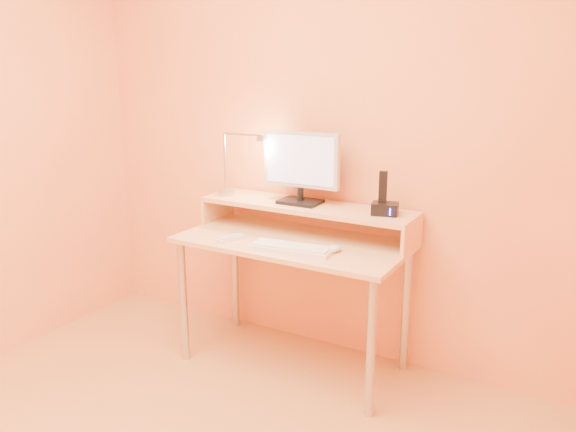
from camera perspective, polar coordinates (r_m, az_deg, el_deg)
The scene contains 25 objects.
wall_back at distance 3.18m, azimuth 3.35°, elevation 8.31°, with size 3.00×0.04×2.50m, color #F4A854.
desk_leg_fl at distance 3.24m, azimuth -10.33°, elevation -8.34°, with size 0.04×0.04×0.69m, color #B6B6BC.
desk_leg_fr at distance 2.73m, azimuth 8.23°, elevation -12.91°, with size 0.04×0.04×0.69m, color #B6B6BC.
desk_leg_bl at distance 3.61m, azimuth -5.26°, elevation -5.69°, with size 0.04×0.04×0.69m, color #B6B6BC.
desk_leg_br at distance 3.16m, azimuth 11.61°, elevation -9.08°, with size 0.04×0.04×0.69m, color #B6B6BC.
desk_lower at distance 3.02m, azimuth 0.49°, elevation -2.59°, with size 1.20×0.60×0.03m, color #EAAF75.
shelf_riser_left at distance 3.43m, azimuth -6.95°, elevation 0.83°, with size 0.02×0.30×0.14m, color #EAAF75.
shelf_riser_right at distance 2.90m, azimuth 12.21°, elevation -1.99°, with size 0.02×0.30×0.14m, color #EAAF75.
desk_shelf at distance 3.10m, azimuth 1.85°, elevation 0.96°, with size 1.20×0.30×0.03m, color #EAAF75.
monitor_foot at distance 3.11m, azimuth 1.22°, elevation 1.43°, with size 0.22×0.16×0.02m, color black.
monitor_neck at distance 3.10m, azimuth 1.22°, elevation 2.22°, with size 0.04×0.04×0.07m, color black.
monitor_panel at distance 3.08m, azimuth 1.33°, elevation 5.62°, with size 0.44×0.04×0.30m, color silver.
monitor_back at distance 3.10m, azimuth 1.54°, elevation 5.68°, with size 0.39×0.01×0.25m, color black.
monitor_screen at distance 3.06m, azimuth 1.17°, elevation 5.57°, with size 0.40×0.00×0.26m, color silver.
lamp_base at distance 3.33m, azimuth -6.17°, elevation 2.31°, with size 0.10×0.10×0.03m, color #B6B6BC.
lamp_post at distance 3.30m, azimuth -6.26°, elevation 5.32°, with size 0.01×0.01×0.33m, color #B6B6BC.
lamp_arm at distance 3.21m, azimuth -4.58°, elevation 8.06°, with size 0.01×0.01×0.24m, color #B6B6BC.
lamp_head at distance 3.14m, azimuth -2.74°, elevation 7.68°, with size 0.04×0.04×0.03m, color #B6B6BC.
lamp_bulb at distance 3.14m, azimuth -2.74°, elevation 7.39°, with size 0.03×0.03×0.00m, color #FFEAC6.
phone_dock at distance 2.92m, azimuth 9.59°, elevation 0.72°, with size 0.13×0.10×0.06m, color black.
phone_handset at distance 2.90m, azimuth 9.41°, elevation 2.86°, with size 0.04×0.03×0.16m, color black.
phone_led at distance 2.86m, azimuth 10.08°, elevation 0.39°, with size 0.01×0.00×0.04m, color #313BEC.
keyboard at distance 2.83m, azimuth 0.31°, elevation -3.29°, with size 0.41×0.13×0.02m, color silver.
mouse at distance 2.82m, azimuth 4.44°, elevation -3.28°, with size 0.06×0.10×0.04m, color silver.
remote_control at distance 3.02m, azimuth -5.68°, elevation -2.24°, with size 0.04×0.16×0.02m, color silver.
Camera 1 is at (1.40, -1.33, 1.62)m, focal length 35.85 mm.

